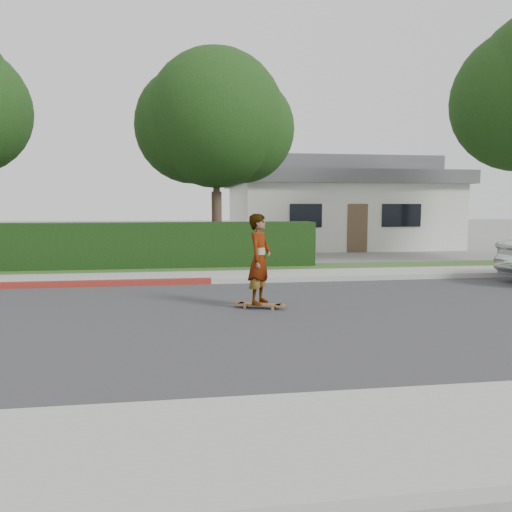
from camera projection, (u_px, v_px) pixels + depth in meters
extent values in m
plane|color=slate|center=(168.00, 321.00, 8.78)|extent=(120.00, 120.00, 0.00)
cube|color=#2D2D30|center=(168.00, 321.00, 8.78)|extent=(60.00, 8.00, 0.01)
cube|color=#9E9E99|center=(156.00, 412.00, 4.74)|extent=(60.00, 0.20, 0.15)
cube|color=gray|center=(150.00, 462.00, 3.85)|extent=(60.00, 1.60, 0.12)
cube|color=#9E9E99|center=(172.00, 282.00, 12.81)|extent=(60.00, 0.20, 0.15)
cube|color=gray|center=(173.00, 278.00, 13.70)|extent=(60.00, 1.60, 0.12)
cube|color=#2D4C1E|center=(174.00, 270.00, 15.27)|extent=(60.00, 1.60, 0.10)
cube|color=black|center=(75.00, 247.00, 15.35)|extent=(15.00, 1.00, 1.50)
cylinder|color=#33261C|center=(217.00, 227.00, 17.73)|extent=(0.36, 0.36, 2.52)
cylinder|color=#33261C|center=(216.00, 174.00, 17.54)|extent=(0.24, 0.24, 2.10)
sphere|color=black|center=(216.00, 119.00, 17.35)|extent=(4.80, 4.80, 4.80)
sphere|color=black|center=(193.00, 126.00, 17.64)|extent=(4.08, 4.08, 4.08)
sphere|color=black|center=(241.00, 129.00, 17.80)|extent=(3.84, 3.84, 3.84)
cube|color=beige|center=(334.00, 216.00, 25.54)|extent=(10.00, 8.00, 3.00)
cube|color=#4C4C51|center=(335.00, 180.00, 25.36)|extent=(10.60, 8.60, 0.60)
cube|color=#4C4C51|center=(335.00, 168.00, 25.30)|extent=(8.40, 6.40, 0.80)
cube|color=black|center=(306.00, 216.00, 21.21)|extent=(1.40, 0.06, 1.00)
cube|color=black|center=(401.00, 215.00, 21.84)|extent=(1.80, 0.06, 1.00)
cube|color=brown|center=(357.00, 228.00, 21.60)|extent=(0.90, 0.06, 2.10)
cylinder|color=#B77332|center=(245.00, 307.00, 9.82)|extent=(0.06, 0.05, 0.06)
cylinder|color=#B77332|center=(247.00, 306.00, 9.97)|extent=(0.06, 0.05, 0.06)
cylinder|color=#B77332|center=(273.00, 309.00, 9.69)|extent=(0.06, 0.05, 0.06)
cylinder|color=#B77332|center=(274.00, 307.00, 9.84)|extent=(0.06, 0.05, 0.06)
cube|color=silver|center=(246.00, 304.00, 9.89)|extent=(0.11, 0.17, 0.02)
cube|color=silver|center=(274.00, 306.00, 9.76)|extent=(0.11, 0.17, 0.02)
cube|color=brown|center=(260.00, 304.00, 9.83)|extent=(0.85, 0.51, 0.02)
cylinder|color=brown|center=(239.00, 303.00, 9.92)|extent=(0.27, 0.27, 0.02)
cylinder|color=brown|center=(281.00, 305.00, 9.73)|extent=(0.27, 0.27, 0.02)
imported|color=white|center=(260.00, 259.00, 9.73)|extent=(0.69, 0.77, 1.77)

